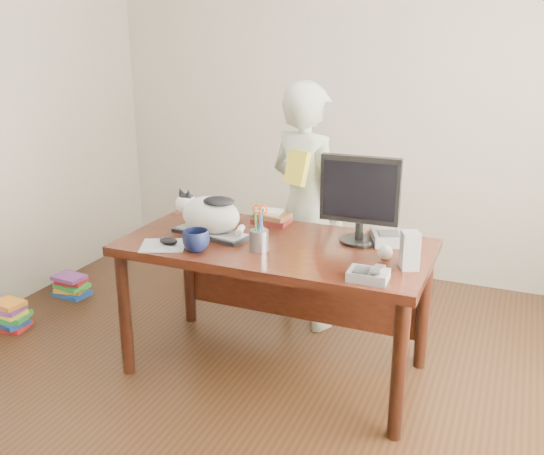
{
  "coord_description": "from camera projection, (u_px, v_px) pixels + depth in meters",
  "views": [
    {
      "loc": [
        1.13,
        -2.16,
        1.82
      ],
      "look_at": [
        0.0,
        0.55,
        0.85
      ],
      "focal_mm": 40.0,
      "sensor_mm": 36.0,
      "label": 1
    }
  ],
  "objects": [
    {
      "name": "cat",
      "position": [
        209.0,
        213.0,
        3.25
      ],
      "size": [
        0.43,
        0.27,
        0.24
      ],
      "rotation": [
        0.0,
        0.0,
        -0.21
      ],
      "color": "white",
      "rests_on": "keyboard"
    },
    {
      "name": "keyboard",
      "position": [
        211.0,
        233.0,
        3.28
      ],
      "size": [
        0.46,
        0.25,
        0.03
      ],
      "rotation": [
        0.0,
        0.0,
        -0.21
      ],
      "color": "black",
      "rests_on": "desk"
    },
    {
      "name": "baseball",
      "position": [
        385.0,
        252.0,
        2.93
      ],
      "size": [
        0.07,
        0.07,
        0.07
      ],
      "rotation": [
        0.0,
        0.0,
        -0.19
      ],
      "color": "beige",
      "rests_on": "desk"
    },
    {
      "name": "mouse",
      "position": [
        168.0,
        241.0,
        3.13
      ],
      "size": [
        0.12,
        0.1,
        0.04
      ],
      "rotation": [
        0.0,
        0.0,
        0.43
      ],
      "color": "black",
      "rests_on": "mousepad"
    },
    {
      "name": "speaker",
      "position": [
        410.0,
        250.0,
        2.8
      ],
      "size": [
        0.11,
        0.11,
        0.18
      ],
      "rotation": [
        0.0,
        0.0,
        0.41
      ],
      "color": "gray",
      "rests_on": "desk"
    },
    {
      "name": "person",
      "position": [
        306.0,
        207.0,
        3.74
      ],
      "size": [
        0.66,
        0.57,
        1.54
      ],
      "primitive_type": "imported",
      "rotation": [
        0.0,
        0.0,
        2.71
      ],
      "color": "white",
      "rests_on": "ground"
    },
    {
      "name": "book_stack",
      "position": [
        272.0,
        218.0,
        3.48
      ],
      "size": [
        0.21,
        0.17,
        0.08
      ],
      "rotation": [
        0.0,
        0.0,
        -0.07
      ],
      "color": "#4B1414",
      "rests_on": "desk"
    },
    {
      "name": "mousepad",
      "position": [
        163.0,
        245.0,
        3.12
      ],
      "size": [
        0.29,
        0.28,
        0.01
      ],
      "rotation": [
        0.0,
        0.0,
        0.43
      ],
      "color": "#9EA3A9",
      "rests_on": "desk"
    },
    {
      "name": "calculator",
      "position": [
        387.0,
        237.0,
        3.17
      ],
      "size": [
        0.22,
        0.25,
        0.06
      ],
      "rotation": [
        0.0,
        0.0,
        0.38
      ],
      "color": "slate",
      "rests_on": "desk"
    },
    {
      "name": "room",
      "position": [
        220.0,
        150.0,
        2.45
      ],
      "size": [
        4.5,
        4.5,
        4.5
      ],
      "color": "black",
      "rests_on": "ground"
    },
    {
      "name": "monitor",
      "position": [
        360.0,
        195.0,
        3.08
      ],
      "size": [
        0.41,
        0.2,
        0.46
      ],
      "rotation": [
        0.0,
        0.0,
        0.02
      ],
      "color": "black",
      "rests_on": "desk"
    },
    {
      "name": "book_pile_b",
      "position": [
        71.0,
        286.0,
        4.32
      ],
      "size": [
        0.26,
        0.2,
        0.15
      ],
      "color": "navy",
      "rests_on": "ground"
    },
    {
      "name": "pen_cup",
      "position": [
        259.0,
        238.0,
        3.04
      ],
      "size": [
        0.1,
        0.1,
        0.24
      ],
      "rotation": [
        0.0,
        0.0,
        -0.08
      ],
      "color": "gray",
      "rests_on": "desk"
    },
    {
      "name": "desk",
      "position": [
        281.0,
        264.0,
        3.28
      ],
      "size": [
        1.6,
        0.8,
        0.75
      ],
      "color": "black",
      "rests_on": "ground"
    },
    {
      "name": "book_pile_a",
      "position": [
        9.0,
        315.0,
        3.84
      ],
      "size": [
        0.27,
        0.22,
        0.18
      ],
      "color": "#B2191D",
      "rests_on": "ground"
    },
    {
      "name": "phone",
      "position": [
        369.0,
        274.0,
        2.69
      ],
      "size": [
        0.18,
        0.15,
        0.08
      ],
      "rotation": [
        0.0,
        0.0,
        0.02
      ],
      "color": "slate",
      "rests_on": "desk"
    },
    {
      "name": "held_book",
      "position": [
        297.0,
        168.0,
        3.5
      ],
      "size": [
        0.17,
        0.14,
        0.2
      ],
      "rotation": [
        0.0,
        0.0,
        -0.43
      ],
      "color": "yellow",
      "rests_on": "person"
    },
    {
      "name": "coffee_mug",
      "position": [
        196.0,
        241.0,
        3.04
      ],
      "size": [
        0.18,
        0.18,
        0.11
      ],
      "primitive_type": "imported",
      "rotation": [
        0.0,
        0.0,
        0.39
      ],
      "color": "black",
      "rests_on": "desk"
    }
  ]
}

